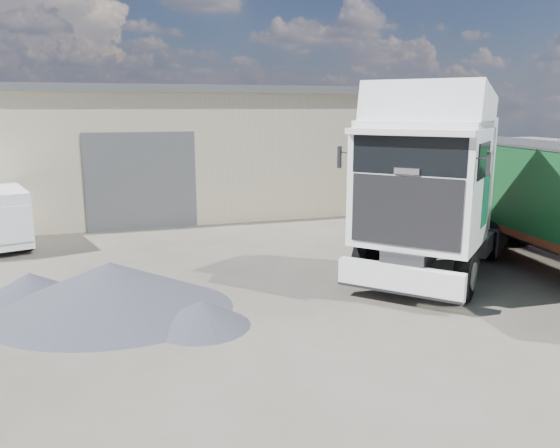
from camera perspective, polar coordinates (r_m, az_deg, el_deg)
name	(u,v)px	position (r m, az deg, el deg)	size (l,w,h in m)	color
ground	(268,319)	(11.98, -1.22, -9.85)	(120.00, 120.00, 0.00)	black
warehouse	(41,149)	(26.90, -23.70, 7.21)	(30.60, 12.60, 5.42)	beige
brick_boundary_wall	(518,195)	(22.38, 23.60, 2.78)	(0.35, 26.00, 2.50)	brown
tractor_unit	(431,198)	(14.82, 15.47, 2.60)	(7.39, 7.22, 5.10)	black
gravel_heap	(107,288)	(12.86, -17.62, -6.39)	(6.45, 6.33, 1.13)	#21242C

